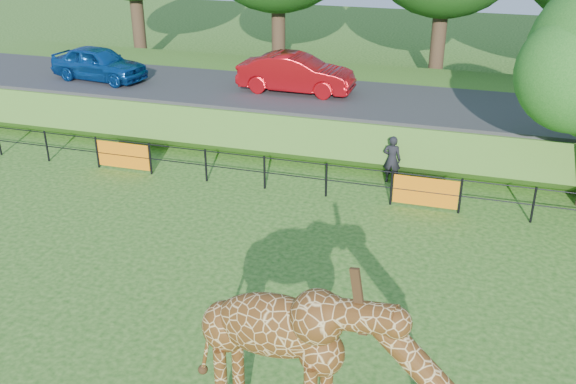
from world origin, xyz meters
name	(u,v)px	position (x,y,z in m)	size (l,w,h in m)	color
ground	(231,358)	(0.00, 0.00, 0.00)	(90.00, 90.00, 0.00)	#1F5214
giraffe	(328,381)	(2.45, -1.98, 1.69)	(4.73, 0.87, 3.38)	#573112
perimeter_fence	(326,180)	(0.00, 8.00, 0.55)	(28.07, 0.10, 1.10)	black
embankment	(370,107)	(0.00, 15.50, 0.65)	(40.00, 9.00, 1.30)	#1F5214
road	(364,100)	(0.00, 14.00, 1.36)	(40.00, 5.00, 0.12)	#333336
car_blue	(99,63)	(-11.12, 13.47, 2.13)	(1.67, 4.14, 1.41)	#1450A6
car_red	(296,73)	(-2.76, 14.13, 2.16)	(1.57, 4.51, 1.49)	#AD0C12
visitor	(392,159)	(1.75, 9.67, 0.79)	(0.58, 0.38, 1.58)	black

